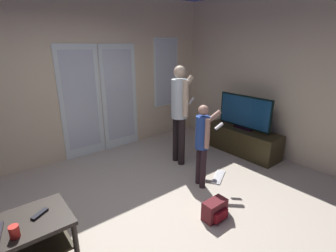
{
  "coord_description": "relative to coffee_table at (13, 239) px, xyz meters",
  "views": [
    {
      "loc": [
        -1.19,
        -2.08,
        1.98
      ],
      "look_at": [
        0.76,
        0.36,
        0.96
      ],
      "focal_mm": 26.43,
      "sensor_mm": 36.0,
      "label": 1
    }
  ],
  "objects": [
    {
      "name": "wall_back_with_doors",
      "position": [
        1.26,
        2.12,
        1.08
      ],
      "size": [
        6.18,
        0.09,
        2.92
      ],
      "color": "beige",
      "rests_on": "ground_plane"
    },
    {
      "name": "ground_plane",
      "position": [
        1.16,
        -0.18,
        -0.35
      ],
      "size": [
        6.18,
        4.66,
        0.02
      ],
      "primitive_type": "cube",
      "color": "#BFB2A0"
    },
    {
      "name": "person_adult",
      "position": [
        2.62,
        0.75,
        0.67
      ],
      "size": [
        0.59,
        0.45,
        1.68
      ],
      "color": "black",
      "rests_on": "ground_plane"
    },
    {
      "name": "tv_stand",
      "position": [
        3.85,
        0.31,
        -0.1
      ],
      "size": [
        0.49,
        1.43,
        0.48
      ],
      "color": "#302814",
      "rests_on": "ground_plane"
    },
    {
      "name": "tv_remote_black",
      "position": [
        0.24,
        0.02,
        0.14
      ],
      "size": [
        0.17,
        0.13,
        0.02
      ],
      "primitive_type": "cube",
      "rotation": [
        0.0,
        0.0,
        0.56
      ],
      "color": "black",
      "rests_on": "coffee_table"
    },
    {
      "name": "person_child",
      "position": [
        2.37,
        -0.04,
        0.4
      ],
      "size": [
        0.54,
        0.32,
        1.22
      ],
      "color": "#2B1C22",
      "rests_on": "ground_plane"
    },
    {
      "name": "backpack",
      "position": [
        1.96,
        -0.67,
        -0.22
      ],
      "size": [
        0.3,
        0.2,
        0.24
      ],
      "color": "maroon",
      "rests_on": "ground_plane"
    },
    {
      "name": "wall_right_plain",
      "position": [
        4.22,
        -0.18,
        1.11
      ],
      "size": [
        0.06,
        4.66,
        2.89
      ],
      "color": "beige",
      "rests_on": "ground_plane"
    },
    {
      "name": "coffee_table",
      "position": [
        0.0,
        0.0,
        0.0
      ],
      "size": [
        0.99,
        0.58,
        0.46
      ],
      "color": "black",
      "rests_on": "ground_plane"
    },
    {
      "name": "flat_screen_tv",
      "position": [
        3.85,
        0.31,
        0.46
      ],
      "size": [
        0.08,
        1.08,
        0.64
      ],
      "color": "black",
      "rests_on": "tv_stand"
    },
    {
      "name": "cup_near_edge",
      "position": [
        0.02,
        -0.16,
        0.18
      ],
      "size": [
        0.08,
        0.08,
        0.11
      ],
      "primitive_type": "cylinder",
      "color": "red",
      "rests_on": "coffee_table"
    },
    {
      "name": "loose_keyboard",
      "position": [
        2.75,
        -0.06,
        -0.33
      ],
      "size": [
        0.45,
        0.32,
        0.02
      ],
      "color": "white",
      "rests_on": "ground_plane"
    }
  ]
}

